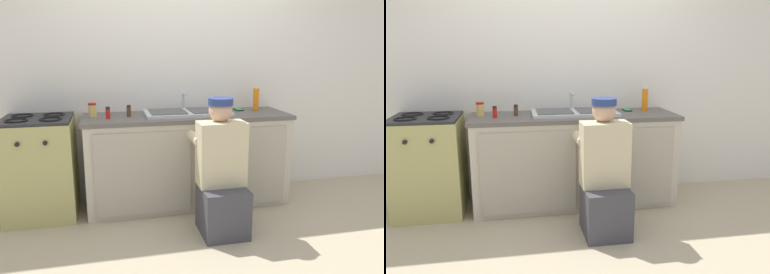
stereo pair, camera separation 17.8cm
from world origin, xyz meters
The scene contains 12 objects.
ground_plane centered at (0.00, 0.00, 0.00)m, with size 12.00×12.00×0.00m, color tan.
back_wall centered at (0.00, 0.65, 1.25)m, with size 6.00×0.10×2.50m, color silver.
counter_cabinet centered at (0.00, 0.29, 0.42)m, with size 1.90×0.62×0.84m.
countertop centered at (0.00, 0.30, 0.86)m, with size 1.94×0.62×0.04m, color #5B5651.
sink_double_basin centered at (0.00, 0.30, 0.90)m, with size 0.80×0.44×0.19m.
stove_range centered at (-1.34, 0.30, 0.45)m, with size 0.60×0.62×0.91m.
plumber_person centered at (0.14, -0.37, 0.46)m, with size 0.42×0.61×1.10m.
soap_bottle_orange centered at (0.73, 0.40, 0.99)m, with size 0.06×0.06×0.25m.
condiment_jar centered at (-0.87, 0.35, 0.94)m, with size 0.07×0.07×0.13m.
spice_bottle_red centered at (-0.73, 0.24, 0.93)m, with size 0.04×0.04×0.10m.
cell_phone centered at (0.56, 0.43, 0.89)m, with size 0.07×0.14×0.01m.
spice_bottle_pepper centered at (-0.55, 0.30, 0.93)m, with size 0.04×0.04×0.10m.
Camera 1 is at (-0.74, -3.12, 1.47)m, focal length 35.00 mm.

